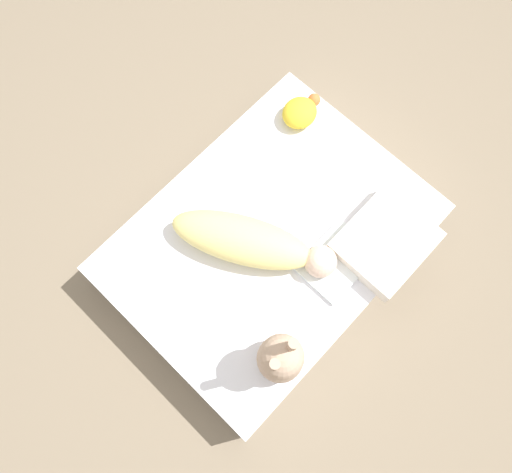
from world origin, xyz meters
name	(u,v)px	position (x,y,z in m)	size (l,w,h in m)	color
ground_plane	(269,250)	(0.00, 0.00, 0.00)	(12.00, 12.00, 0.00)	#7A6B56
bed_mattress	(269,244)	(0.00, 0.00, 0.10)	(1.15, 0.85, 0.20)	white
burp_cloth	(336,261)	(0.10, -0.24, 0.21)	(0.26, 0.20, 0.02)	white
swaddled_baby	(251,242)	(-0.08, 0.02, 0.26)	(0.40, 0.59, 0.13)	#EFDB7F
pillow	(385,242)	(0.26, -0.32, 0.23)	(0.33, 0.28, 0.07)	white
bunny_plush	(281,358)	(-0.30, -0.33, 0.33)	(0.16, 0.16, 0.35)	tan
turtle_plush	(301,112)	(0.45, 0.26, 0.24)	(0.18, 0.13, 0.08)	yellow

